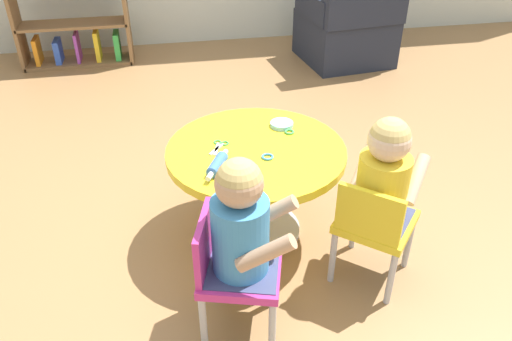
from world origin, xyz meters
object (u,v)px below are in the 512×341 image
at_px(armchair_dark, 348,27).
at_px(craft_scissors, 219,146).
at_px(seated_child_right, 384,175).
at_px(bookshelf_low, 75,29).
at_px(rolling_pin, 217,165).
at_px(child_chair_left, 232,268).
at_px(seated_child_left, 241,222).
at_px(craft_table, 256,171).
at_px(child_chair_right, 374,225).

distance_m(armchair_dark, craft_scissors, 2.52).
distance_m(seated_child_right, bookshelf_low, 3.32).
bearing_deg(rolling_pin, armchair_dark, 58.27).
distance_m(child_chair_left, armchair_dark, 3.06).
distance_m(armchair_dark, rolling_pin, 2.70).
bearing_deg(seated_child_left, craft_scissors, 90.05).
bearing_deg(child_chair_left, craft_table, 70.29).
height_order(armchair_dark, craft_scissors, armchair_dark).
distance_m(bookshelf_low, rolling_pin, 2.85).
relative_size(child_chair_right, armchair_dark, 0.63).
xyz_separation_m(craft_table, child_chair_right, (0.42, -0.41, -0.05)).
bearing_deg(armchair_dark, child_chair_left, -117.73).
height_order(seated_child_left, child_chair_right, seated_child_left).
xyz_separation_m(craft_table, armchair_dark, (1.22, 2.15, -0.05)).
xyz_separation_m(seated_child_left, bookshelf_low, (-0.93, 3.12, -0.22)).
xyz_separation_m(rolling_pin, craft_scissors, (0.03, 0.19, -0.02)).
bearing_deg(rolling_pin, craft_table, 36.51).
xyz_separation_m(craft_table, bookshelf_low, (-1.09, 2.55, -0.05)).
xyz_separation_m(child_chair_left, child_chair_right, (0.62, 0.14, 0.00)).
bearing_deg(child_chair_right, child_chair_left, -166.98).
height_order(rolling_pin, craft_scissors, rolling_pin).
relative_size(child_chair_left, bookshelf_low, 0.58).
bearing_deg(rolling_pin, seated_child_right, -20.38).
height_order(craft_table, craft_scissors, craft_scissors).
bearing_deg(seated_child_right, craft_table, 139.61).
xyz_separation_m(seated_child_left, seated_child_right, (0.61, 0.19, 0.00)).
bearing_deg(armchair_dark, craft_scissors, -123.43).
bearing_deg(child_chair_left, seated_child_left, -16.36).
xyz_separation_m(child_chair_right, armchair_dark, (0.80, 2.56, 0.00)).
xyz_separation_m(child_chair_right, craft_scissors, (-0.59, 0.46, 0.18)).
xyz_separation_m(armchair_dark, craft_scissors, (-1.38, -2.10, 0.18)).
xyz_separation_m(bookshelf_low, rolling_pin, (0.89, -2.69, 0.20)).
relative_size(seated_child_right, craft_scissors, 3.59).
bearing_deg(seated_child_left, craft_table, 74.15).
height_order(craft_table, bookshelf_low, bookshelf_low).
bearing_deg(seated_child_right, child_chair_left, -164.98).
bearing_deg(seated_child_right, seated_child_left, -163.12).
bearing_deg(child_chair_left, craft_scissors, 86.44).
bearing_deg(craft_table, child_chair_left, -109.71).
xyz_separation_m(seated_child_right, craft_scissors, (-0.61, 0.43, -0.04)).
relative_size(child_chair_right, craft_scissors, 3.77).
bearing_deg(seated_child_left, armchair_dark, 63.00).
height_order(child_chair_left, child_chair_right, same).
xyz_separation_m(seated_child_left, craft_scissors, (-0.00, 0.62, -0.04)).
xyz_separation_m(seated_child_right, bookshelf_low, (-1.54, 2.93, -0.22)).
relative_size(seated_child_right, bookshelf_low, 0.55).
distance_m(child_chair_right, seated_child_right, 0.23).
bearing_deg(seated_child_left, rolling_pin, 94.40).
bearing_deg(seated_child_left, seated_child_right, 16.88).
distance_m(craft_table, craft_scissors, 0.21).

